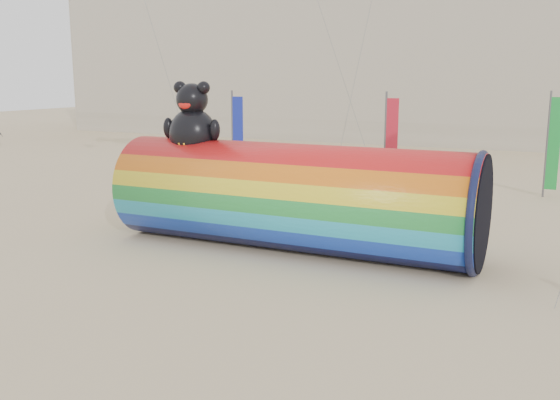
% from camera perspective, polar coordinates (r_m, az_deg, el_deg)
% --- Properties ---
extents(ground, '(160.00, 160.00, 0.00)m').
position_cam_1_polar(ground, '(17.45, -3.64, -8.49)').
color(ground, '#CCB58C').
rests_on(ground, ground).
extents(hotel_building, '(60.40, 15.40, 20.60)m').
position_cam_1_polar(hotel_building, '(63.67, 7.26, 15.17)').
color(hotel_building, '#B7AD99').
rests_on(hotel_building, ground).
extents(windsock_assembly, '(12.59, 3.83, 5.80)m').
position_cam_1_polar(windsock_assembly, '(21.30, 1.11, 0.53)').
color(windsock_assembly, red).
rests_on(windsock_assembly, ground).
extents(festival_banners, '(14.90, 6.00, 5.20)m').
position_cam_1_polar(festival_banners, '(30.65, 10.16, 5.00)').
color(festival_banners, '#59595E').
rests_on(festival_banners, ground).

